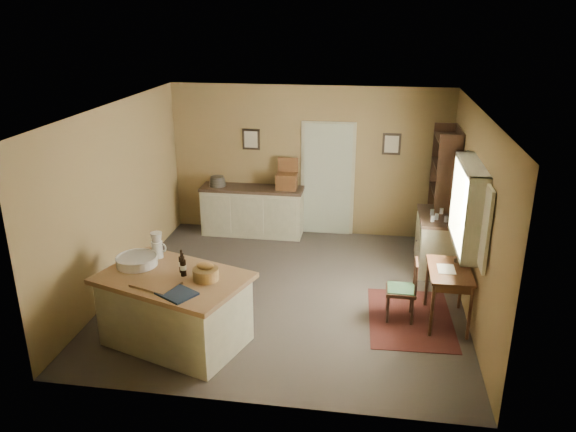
% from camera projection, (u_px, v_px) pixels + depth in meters
% --- Properties ---
extents(ground, '(5.00, 5.00, 0.00)m').
position_uv_depth(ground, '(288.00, 293.00, 8.25)').
color(ground, '#4E453B').
rests_on(ground, ground).
extents(wall_back, '(5.00, 0.10, 2.70)m').
position_uv_depth(wall_back, '(309.00, 161.00, 10.11)').
color(wall_back, olive).
rests_on(wall_back, ground).
extents(wall_front, '(5.00, 0.10, 2.70)m').
position_uv_depth(wall_front, '(248.00, 289.00, 5.47)').
color(wall_front, olive).
rests_on(wall_front, ground).
extents(wall_left, '(0.10, 5.00, 2.70)m').
position_uv_depth(wall_left, '(118.00, 198.00, 8.14)').
color(wall_left, olive).
rests_on(wall_left, ground).
extents(wall_right, '(0.10, 5.00, 2.70)m').
position_uv_depth(wall_right, '(474.00, 216.00, 7.43)').
color(wall_right, olive).
rests_on(wall_right, ground).
extents(ceiling, '(5.00, 5.00, 0.00)m').
position_uv_depth(ceiling, '(287.00, 109.00, 7.32)').
color(ceiling, silver).
rests_on(ceiling, wall_back).
extents(door, '(0.97, 0.06, 2.11)m').
position_uv_depth(door, '(328.00, 178.00, 10.13)').
color(door, beige).
rests_on(door, ground).
extents(framed_prints, '(2.82, 0.02, 0.38)m').
position_uv_depth(framed_prints, '(320.00, 142.00, 9.93)').
color(framed_prints, black).
rests_on(framed_prints, ground).
extents(window, '(0.25, 1.99, 1.12)m').
position_uv_depth(window, '(472.00, 206.00, 7.19)').
color(window, beige).
rests_on(window, ground).
extents(work_island, '(2.01, 1.64, 1.20)m').
position_uv_depth(work_island, '(175.00, 307.00, 6.88)').
color(work_island, beige).
rests_on(work_island, ground).
extents(sideboard, '(1.86, 0.53, 1.18)m').
position_uv_depth(sideboard, '(253.00, 209.00, 10.27)').
color(sideboard, beige).
rests_on(sideboard, ground).
extents(rug, '(1.16, 1.64, 0.01)m').
position_uv_depth(rug, '(410.00, 318.00, 7.56)').
color(rug, '#451814').
rests_on(rug, ground).
extents(writing_desk, '(0.54, 0.88, 0.82)m').
position_uv_depth(writing_desk, '(449.00, 276.00, 7.27)').
color(writing_desk, '#3A2112').
rests_on(writing_desk, ground).
extents(desk_chair, '(0.39, 0.39, 0.83)m').
position_uv_depth(desk_chair, '(401.00, 290.00, 7.44)').
color(desk_chair, '#311D13').
rests_on(desk_chair, ground).
extents(right_cabinet, '(0.59, 1.05, 0.99)m').
position_uv_depth(right_cabinet, '(436.00, 241.00, 8.91)').
color(right_cabinet, beige).
rests_on(right_cabinet, ground).
extents(shelving_unit, '(0.37, 0.97, 2.16)m').
position_uv_depth(shelving_unit, '(446.00, 194.00, 9.21)').
color(shelving_unit, '#311D13').
rests_on(shelving_unit, ground).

